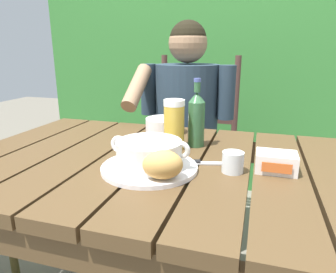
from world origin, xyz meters
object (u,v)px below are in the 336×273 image
object	(u,v)px
beer_glass	(174,124)
serving_plate	(150,167)
table_knife	(199,162)
person_eating	(184,122)
diner_bowl	(164,125)
chair_near_diner	(192,151)
butter_tub	(276,163)
beer_bottle	(196,118)
soup_bowl	(149,153)
bread_roll	(163,165)
water_glass_small	(233,162)

from	to	relation	value
beer_glass	serving_plate	bearing A→B (deg)	-93.72
table_knife	beer_glass	bearing A→B (deg)	132.81
person_eating	diner_bowl	world-z (taller)	person_eating
chair_near_diner	beer_glass	size ratio (longest dim) A/B	6.29
butter_tub	diner_bowl	world-z (taller)	diner_bowl
chair_near_diner	butter_tub	size ratio (longest dim) A/B	9.62
beer_bottle	serving_plate	bearing A→B (deg)	-107.42
diner_bowl	beer_bottle	bearing A→B (deg)	-41.05
soup_bowl	beer_glass	xyz separation A→B (m)	(0.01, 0.20, 0.03)
person_eating	soup_bowl	distance (m)	0.74
beer_glass	butter_tub	size ratio (longest dim) A/B	1.53
bread_roll	beer_glass	size ratio (longest dim) A/B	0.71
person_eating	table_knife	world-z (taller)	person_eating
serving_plate	soup_bowl	xyz separation A→B (m)	(0.00, -0.00, 0.04)
chair_near_diner	butter_tub	distance (m)	0.99
person_eating	beer_glass	size ratio (longest dim) A/B	7.32
water_glass_small	bread_roll	bearing A→B (deg)	-142.76
serving_plate	diner_bowl	world-z (taller)	diner_bowl
chair_near_diner	water_glass_small	size ratio (longest dim) A/B	17.64
chair_near_diner	butter_tub	bearing A→B (deg)	-64.05
person_eating	table_knife	distance (m)	0.68
beer_bottle	butter_tub	size ratio (longest dim) A/B	2.15
soup_bowl	table_knife	size ratio (longest dim) A/B	1.37
chair_near_diner	table_knife	distance (m)	0.92
soup_bowl	bread_roll	bearing A→B (deg)	-49.40
beer_glass	beer_bottle	world-z (taller)	beer_bottle
table_knife	bread_roll	bearing A→B (deg)	-111.74
chair_near_diner	person_eating	bearing A→B (deg)	-90.81
soup_bowl	butter_tub	xyz separation A→B (m)	(0.34, 0.08, -0.02)
beer_bottle	table_knife	xyz separation A→B (m)	(0.05, -0.17, -0.09)
beer_glass	diner_bowl	bearing A→B (deg)	116.55
butter_tub	chair_near_diner	bearing A→B (deg)	115.95
soup_bowl	water_glass_small	size ratio (longest dim) A/B	3.91
bread_roll	butter_tub	bearing A→B (deg)	29.99
bread_roll	butter_tub	world-z (taller)	bread_roll
person_eating	bread_roll	size ratio (longest dim) A/B	10.32
butter_tub	person_eating	bearing A→B (deg)	122.87
soup_bowl	beer_bottle	distance (m)	0.27
chair_near_diner	serving_plate	distance (m)	0.98
serving_plate	diner_bowl	distance (m)	0.40
table_knife	serving_plate	bearing A→B (deg)	-146.25
beer_bottle	water_glass_small	bearing A→B (deg)	-54.38
serving_plate	bread_roll	distance (m)	0.10
chair_near_diner	person_eating	xyz separation A→B (m)	(-0.00, -0.21, 0.22)
person_eating	soup_bowl	bearing A→B (deg)	-83.61
chair_near_diner	serving_plate	bearing A→B (deg)	-85.18
person_eating	water_glass_small	distance (m)	0.75
beer_bottle	water_glass_small	distance (m)	0.26
soup_bowl	diner_bowl	distance (m)	0.40
beer_glass	table_knife	xyz separation A→B (m)	(0.11, -0.12, -0.08)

